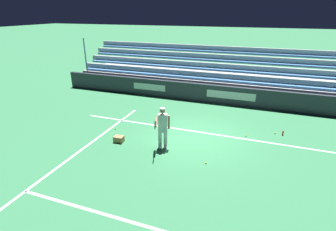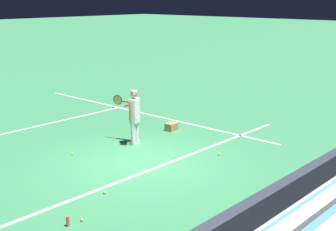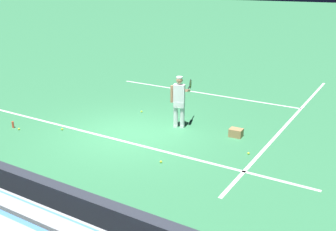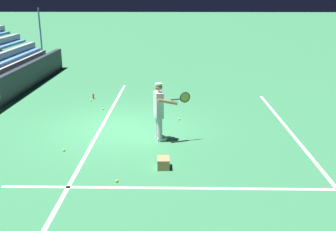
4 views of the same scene
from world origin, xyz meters
name	(u,v)px [view 2 (image 2 of 4)]	position (x,y,z in m)	size (l,w,h in m)	color
ground_plane	(142,164)	(0.00, 0.00, 0.00)	(160.00, 160.00, 0.00)	#337A4C
court_baseline_white	(155,168)	(0.00, -0.50, 0.00)	(12.00, 0.10, 0.01)	white
court_sideline_white	(144,113)	(4.11, 4.00, 0.00)	(0.10, 12.00, 0.01)	white
court_service_line_white	(32,127)	(0.00, 5.50, 0.00)	(8.22, 0.10, 0.01)	white
back_wall_sponsor_board	(306,193)	(0.01, -4.82, 0.55)	(21.09, 0.25, 1.10)	#2D333D
tennis_player	(134,116)	(1.11, 1.44, 0.89)	(0.58, 1.07, 1.71)	silver
ball_box_cardboard	(171,127)	(3.04, 1.61, 0.13)	(0.40, 0.30, 0.26)	#A87F51
tennis_ball_midcourt	(105,192)	(-2.00, -0.79, 0.03)	(0.07, 0.07, 0.07)	#CCE533
tennis_ball_far_left	(210,130)	(3.84, 0.56, 0.03)	(0.07, 0.07, 0.07)	#CCE533
tennis_ball_on_baseline	(73,154)	(-0.82, 2.03, 0.03)	(0.07, 0.07, 0.07)	#CCE533
tennis_ball_far_right	(82,220)	(-3.22, -1.51, 0.03)	(0.07, 0.07, 0.07)	#CCE533
tennis_ball_stray_back	(219,154)	(2.03, -1.17, 0.03)	(0.07, 0.07, 0.07)	#CCE533
water_bottle	(68,221)	(-3.54, -1.47, 0.11)	(0.07, 0.07, 0.22)	#EA4C33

